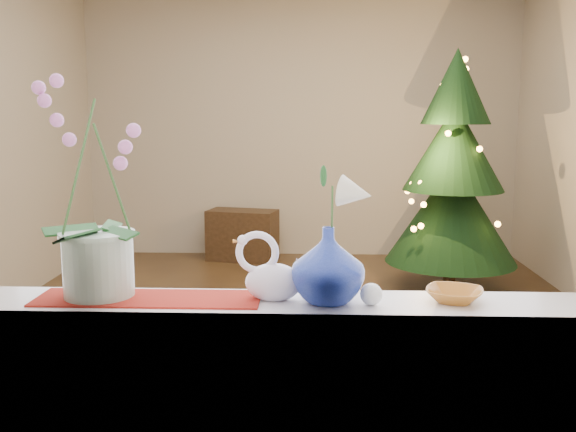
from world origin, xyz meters
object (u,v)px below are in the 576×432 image
at_px(blue_vase, 328,259).
at_px(amber_dish, 454,296).
at_px(swan, 274,268).
at_px(xmas_tree, 453,171).
at_px(orchid_pot, 95,188).
at_px(paperweight, 371,294).
at_px(side_table, 243,235).

distance_m(blue_vase, amber_dish, 0.41).
height_order(swan, xmas_tree, xmas_tree).
height_order(blue_vase, xmas_tree, xmas_tree).
bearing_deg(amber_dish, orchid_pot, 179.71).
bearing_deg(orchid_pot, xmas_tree, 62.20).
bearing_deg(amber_dish, xmas_tree, 78.03).
bearing_deg(paperweight, orchid_pot, 176.52).
relative_size(orchid_pot, blue_vase, 2.57).
relative_size(swan, paperweight, 3.55).
height_order(paperweight, side_table, paperweight).
distance_m(swan, amber_dish, 0.56).
bearing_deg(orchid_pot, amber_dish, -0.29).
relative_size(swan, blue_vase, 0.89).
bearing_deg(side_table, paperweight, -65.92).
xyz_separation_m(orchid_pot, amber_dish, (1.11, -0.01, -0.33)).
distance_m(paperweight, amber_dish, 0.26).
height_order(blue_vase, paperweight, blue_vase).
height_order(xmas_tree, side_table, xmas_tree).
xyz_separation_m(paperweight, side_table, (-0.90, 4.59, -0.69)).
distance_m(orchid_pot, amber_dish, 1.15).
bearing_deg(swan, blue_vase, -0.72).
distance_m(blue_vase, side_table, 4.70).
height_order(amber_dish, side_table, amber_dish).
xyz_separation_m(amber_dish, side_table, (-1.16, 4.55, -0.68)).
xyz_separation_m(blue_vase, paperweight, (0.13, -0.03, -0.10)).
bearing_deg(xmas_tree, orchid_pot, -117.80).
relative_size(blue_vase, amber_dish, 1.85).
distance_m(paperweight, xmas_tree, 3.71).
height_order(swan, paperweight, swan).
height_order(orchid_pot, side_table, orchid_pot).
bearing_deg(paperweight, blue_vase, 168.65).
xyz_separation_m(swan, paperweight, (0.30, -0.04, -0.07)).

